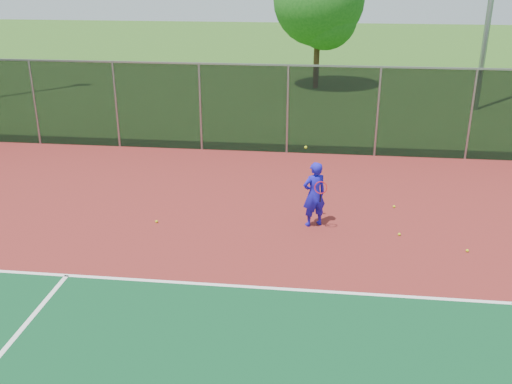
% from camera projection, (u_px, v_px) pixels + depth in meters
% --- Properties ---
extents(court_apron, '(30.00, 20.00, 0.02)m').
position_uv_depth(court_apron, '(415.00, 328.00, 10.26)').
color(court_apron, maroon).
rests_on(court_apron, ground).
extents(fence_back, '(30.00, 0.06, 3.03)m').
position_uv_depth(fence_back, '(378.00, 111.00, 18.90)').
color(fence_back, black).
rests_on(fence_back, court_apron).
extents(tennis_player, '(0.72, 0.73, 2.03)m').
position_uv_depth(tennis_player, '(314.00, 194.00, 13.97)').
color(tennis_player, '#1B14C2').
rests_on(tennis_player, court_apron).
extents(practice_ball_1, '(0.07, 0.07, 0.07)m').
position_uv_depth(practice_ball_1, '(399.00, 234.00, 13.71)').
color(practice_ball_1, '#C2CB17').
rests_on(practice_ball_1, court_apron).
extents(practice_ball_3, '(0.07, 0.07, 0.07)m').
position_uv_depth(practice_ball_3, '(394.00, 207.00, 15.28)').
color(practice_ball_3, '#C2CB17').
rests_on(practice_ball_3, court_apron).
extents(practice_ball_4, '(0.07, 0.07, 0.07)m').
position_uv_depth(practice_ball_4, '(467.00, 251.00, 12.93)').
color(practice_ball_4, '#C2CB17').
rests_on(practice_ball_4, court_apron).
extents(practice_ball_5, '(0.07, 0.07, 0.07)m').
position_uv_depth(practice_ball_5, '(157.00, 221.00, 14.39)').
color(practice_ball_5, '#C2CB17').
rests_on(practice_ball_5, court_apron).
extents(tree_back_left, '(4.59, 4.59, 6.74)m').
position_uv_depth(tree_back_left, '(321.00, 4.00, 28.63)').
color(tree_back_left, '#382314').
rests_on(tree_back_left, ground).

